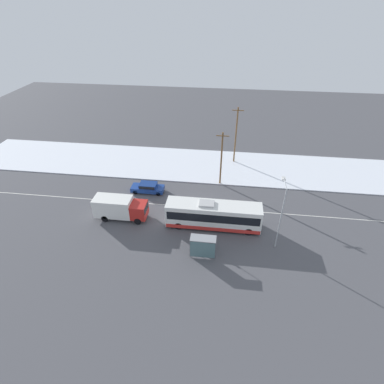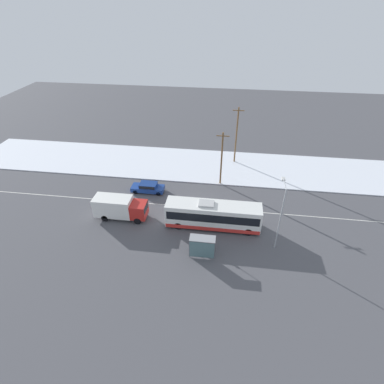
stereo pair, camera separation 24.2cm
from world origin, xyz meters
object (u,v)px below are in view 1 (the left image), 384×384
object	(u,v)px
bus_shelter	(203,245)
streetlamp	(281,209)
utility_pole_roadside	(221,158)
utility_pole_snowlot	(236,135)
pedestrian_at_stop	(210,242)
sedan_car	(148,187)
city_bus	(213,215)
box_truck	(120,207)

from	to	relation	value
bus_shelter	streetlamp	bearing A→B (deg)	20.09
utility_pole_roadside	utility_pole_snowlot	distance (m)	7.60
pedestrian_at_stop	utility_pole_snowlot	world-z (taller)	utility_pole_snowlot
utility_pole_snowlot	utility_pole_roadside	bearing A→B (deg)	-105.24
sedan_car	pedestrian_at_stop	distance (m)	14.31
utility_pole_snowlot	sedan_car	bearing A→B (deg)	-138.40
utility_pole_snowlot	streetlamp	bearing A→B (deg)	-75.93
city_bus	streetlamp	size ratio (longest dim) A/B	1.44
sedan_car	utility_pole_roadside	world-z (taller)	utility_pole_roadside
box_truck	utility_pole_snowlot	bearing A→B (deg)	50.22
streetlamp	utility_pole_roadside	xyz separation A→B (m)	(-6.89, 12.23, -0.67)
sedan_car	bus_shelter	bearing A→B (deg)	127.88
sedan_car	utility_pole_roadside	distance (m)	11.37
sedan_car	bus_shelter	distance (m)	14.79
box_truck	pedestrian_at_stop	distance (m)	12.55
sedan_car	utility_pole_snowlot	size ratio (longest dim) A/B	0.49
pedestrian_at_stop	streetlamp	distance (m)	8.47
city_bus	bus_shelter	size ratio (longest dim) A/B	4.11
sedan_car	utility_pole_snowlot	distance (m)	16.84
city_bus	pedestrian_at_stop	size ratio (longest dim) A/B	6.81
sedan_car	bus_shelter	xyz separation A→B (m)	(9.06, -11.65, 0.89)
city_bus	streetlamp	world-z (taller)	streetlamp
streetlamp	city_bus	bearing A→B (deg)	162.41
sedan_car	utility_pole_roadside	xyz separation A→B (m)	(10.22, 3.53, 3.53)
box_truck	bus_shelter	size ratio (longest dim) A/B	2.37
pedestrian_at_stop	streetlamp	xyz separation A→B (m)	(7.30, 1.71, 3.95)
box_truck	streetlamp	world-z (taller)	streetlamp
bus_shelter	box_truck	bearing A→B (deg)	153.97
city_bus	utility_pole_snowlot	distance (m)	17.70
box_truck	streetlamp	xyz separation A→B (m)	(19.12, -2.47, 3.36)
utility_pole_roadside	utility_pole_snowlot	world-z (taller)	utility_pole_snowlot
box_truck	bus_shelter	distance (m)	12.33
streetlamp	utility_pole_roadside	world-z (taller)	utility_pole_roadside
box_truck	pedestrian_at_stop	world-z (taller)	box_truck
bus_shelter	pedestrian_at_stop	bearing A→B (deg)	58.77
streetlamp	utility_pole_roadside	bearing A→B (deg)	119.39
box_truck	streetlamp	distance (m)	19.57
city_bus	utility_pole_roadside	bearing A→B (deg)	87.79
box_truck	utility_pole_snowlot	distance (m)	22.47
city_bus	utility_pole_snowlot	size ratio (longest dim) A/B	1.21
city_bus	utility_pole_snowlot	world-z (taller)	utility_pole_snowlot
pedestrian_at_stop	bus_shelter	size ratio (longest dim) A/B	0.60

